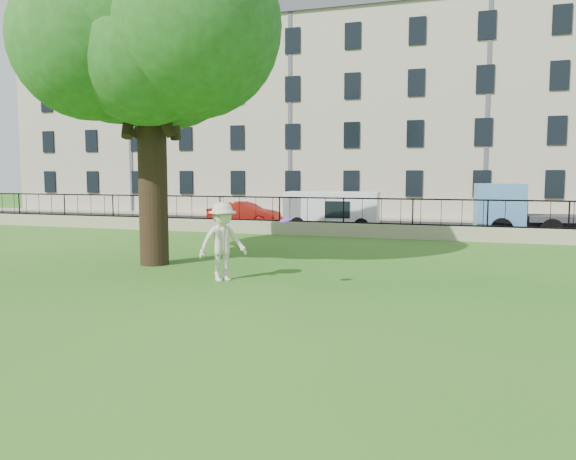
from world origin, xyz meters
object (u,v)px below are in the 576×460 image
(man, at_px, (223,242))
(white_van, at_px, (332,211))
(blue_truck, at_px, (543,211))
(tree, at_px, (146,19))
(frisbee, at_px, (285,220))
(red_sedan, at_px, (244,214))

(man, xyz_separation_m, white_van, (-0.54, 13.67, -0.07))
(white_van, distance_m, blue_truck, 9.45)
(tree, relative_size, blue_truck, 1.94)
(blue_truck, bearing_deg, frisbee, -121.91)
(white_van, bearing_deg, blue_truck, -5.68)
(man, height_order, red_sedan, man)
(man, distance_m, white_van, 13.68)
(man, distance_m, frisbee, 2.11)
(red_sedan, bearing_deg, frisbee, -152.98)
(frisbee, height_order, white_van, white_van)
(tree, xyz_separation_m, man, (3.25, -1.82, -6.28))
(red_sedan, distance_m, blue_truck, 14.44)
(tree, height_order, red_sedan, tree)
(white_van, bearing_deg, man, -92.88)
(white_van, bearing_deg, tree, -108.01)
(white_van, bearing_deg, frisbee, -85.40)
(tree, bearing_deg, blue_truck, 44.07)
(frisbee, distance_m, red_sedan, 16.76)
(frisbee, bearing_deg, tree, 154.81)
(frisbee, bearing_deg, blue_truck, 63.76)
(red_sedan, relative_size, white_van, 0.86)
(tree, distance_m, red_sedan, 14.41)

